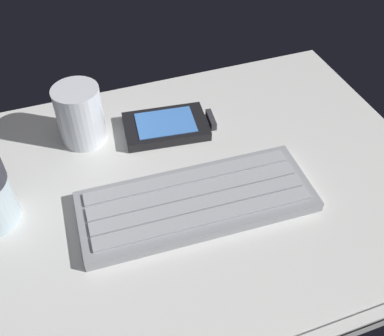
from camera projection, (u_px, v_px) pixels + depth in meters
ground_plane at (193, 190)px, 58.54cm from camera, size 64.00×48.00×2.80cm
keyboard at (197, 201)px, 54.90cm from camera, size 29.42×12.16×1.70cm
handheld_device at (170, 125)px, 65.21cm from camera, size 13.38×8.95×1.50cm
juice_cup at (81, 117)px, 61.58cm from camera, size 6.40×6.40×8.50cm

